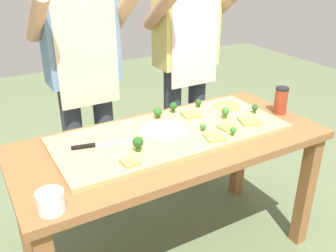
% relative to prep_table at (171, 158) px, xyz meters
% --- Properties ---
extents(ground_plane, '(8.00, 8.00, 0.00)m').
position_rel_prep_table_xyz_m(ground_plane, '(0.00, 0.00, -0.63)').
color(ground_plane, '#60704C').
extents(prep_table, '(1.55, 0.70, 0.74)m').
position_rel_prep_table_xyz_m(prep_table, '(0.00, 0.00, 0.00)').
color(prep_table, brown).
rests_on(prep_table, ground).
extents(cutting_board, '(1.17, 0.50, 0.02)m').
position_rel_prep_table_xyz_m(cutting_board, '(0.02, 0.03, 0.12)').
color(cutting_board, tan).
rests_on(cutting_board, prep_table).
extents(chefs_knife, '(0.29, 0.08, 0.02)m').
position_rel_prep_table_xyz_m(chefs_knife, '(-0.37, 0.07, 0.14)').
color(chefs_knife, '#B7BABF').
rests_on(chefs_knife, cutting_board).
extents(pizza_whole_pesto_green, '(0.22, 0.22, 0.02)m').
position_rel_prep_table_xyz_m(pizza_whole_pesto_green, '(0.44, 0.13, 0.14)').
color(pizza_whole_pesto_green, beige).
rests_on(pizza_whole_pesto_green, cutting_board).
extents(pizza_whole_white_garlic, '(0.25, 0.25, 0.02)m').
position_rel_prep_table_xyz_m(pizza_whole_white_garlic, '(-0.02, 0.05, 0.14)').
color(pizza_whole_white_garlic, beige).
rests_on(pizza_whole_white_garlic, cutting_board).
extents(pizza_slice_near_right, '(0.13, 0.13, 0.01)m').
position_rel_prep_table_xyz_m(pizza_slice_near_right, '(0.43, -0.08, 0.14)').
color(pizza_slice_near_right, '#899E4C').
rests_on(pizza_slice_near_right, cutting_board).
extents(pizza_slice_center, '(0.11, 0.11, 0.01)m').
position_rel_prep_table_xyz_m(pizza_slice_center, '(0.16, -0.14, 0.14)').
color(pizza_slice_center, '#899E4C').
rests_on(pizza_slice_center, cutting_board).
extents(pizza_slice_far_left, '(0.08, 0.08, 0.01)m').
position_rel_prep_table_xyz_m(pizza_slice_far_left, '(0.28, -0.08, 0.14)').
color(pizza_slice_far_left, '#899E4C').
rests_on(pizza_slice_far_left, cutting_board).
extents(pizza_slice_near_left, '(0.08, 0.08, 0.01)m').
position_rel_prep_table_xyz_m(pizza_slice_near_left, '(-0.29, -0.15, 0.14)').
color(pizza_slice_near_left, '#899E4C').
rests_on(pizza_slice_near_left, cutting_board).
extents(pizza_slice_far_right, '(0.11, 0.11, 0.01)m').
position_rel_prep_table_xyz_m(pizza_slice_far_right, '(0.21, 0.15, 0.14)').
color(pizza_slice_far_right, '#899E4C').
rests_on(pizza_slice_far_right, cutting_board).
extents(broccoli_floret_back_mid, '(0.04, 0.04, 0.05)m').
position_rel_prep_table_xyz_m(broccoli_floret_back_mid, '(0.31, 0.23, 0.16)').
color(broccoli_floret_back_mid, '#2C5915').
rests_on(broccoli_floret_back_mid, cutting_board).
extents(broccoli_floret_center_right, '(0.05, 0.05, 0.06)m').
position_rel_prep_table_xyz_m(broccoli_floret_center_right, '(0.04, 0.21, 0.17)').
color(broccoli_floret_center_right, '#366618').
rests_on(broccoli_floret_center_right, cutting_board).
extents(broccoli_floret_back_right, '(0.04, 0.04, 0.06)m').
position_rel_prep_table_xyz_m(broccoli_floret_back_right, '(0.35, 0.02, 0.17)').
color(broccoli_floret_back_right, '#3F7220').
rests_on(broccoli_floret_back_right, cutting_board).
extents(broccoli_floret_back_left, '(0.04, 0.04, 0.06)m').
position_rel_prep_table_xyz_m(broccoli_floret_back_left, '(0.15, 0.23, 0.17)').
color(broccoli_floret_back_left, '#2C5915').
rests_on(broccoli_floret_back_left, cutting_board).
extents(broccoli_floret_front_right, '(0.04, 0.04, 0.05)m').
position_rel_prep_table_xyz_m(broccoli_floret_front_right, '(0.54, 0.00, 0.16)').
color(broccoli_floret_front_right, '#2C5915').
rests_on(broccoli_floret_front_right, cutting_board).
extents(broccoli_floret_center_left, '(0.03, 0.03, 0.05)m').
position_rel_prep_table_xyz_m(broccoli_floret_center_left, '(0.25, -0.16, 0.16)').
color(broccoli_floret_center_left, '#3F7220').
rests_on(broccoli_floret_center_left, cutting_board).
extents(broccoli_floret_front_mid, '(0.03, 0.03, 0.04)m').
position_rel_prep_table_xyz_m(broccoli_floret_front_mid, '(0.16, -0.04, 0.16)').
color(broccoli_floret_front_mid, '#3F7220').
rests_on(broccoli_floret_front_mid, cutting_board).
extents(broccoli_floret_front_left, '(0.05, 0.05, 0.07)m').
position_rel_prep_table_xyz_m(broccoli_floret_front_left, '(-0.22, -0.07, 0.18)').
color(broccoli_floret_front_left, '#2C5915').
rests_on(broccoli_floret_front_left, cutting_board).
extents(cheese_crumble_a, '(0.02, 0.02, 0.01)m').
position_rel_prep_table_xyz_m(cheese_crumble_a, '(0.04, -0.19, 0.14)').
color(cheese_crumble_a, white).
rests_on(cheese_crumble_a, cutting_board).
extents(cheese_crumble_b, '(0.02, 0.02, 0.02)m').
position_rel_prep_table_xyz_m(cheese_crumble_b, '(-0.14, 0.22, 0.14)').
color(cheese_crumble_b, silver).
rests_on(cheese_crumble_b, cutting_board).
extents(cheese_crumble_c, '(0.02, 0.02, 0.02)m').
position_rel_prep_table_xyz_m(cheese_crumble_c, '(-0.19, 0.02, 0.14)').
color(cheese_crumble_c, white).
rests_on(cheese_crumble_c, cutting_board).
extents(flour_cup, '(0.10, 0.10, 0.08)m').
position_rel_prep_table_xyz_m(flour_cup, '(-0.66, -0.27, 0.14)').
color(flour_cup, white).
rests_on(flour_cup, prep_table).
extents(sauce_jar, '(0.07, 0.07, 0.16)m').
position_rel_prep_table_xyz_m(sauce_jar, '(0.70, -0.03, 0.19)').
color(sauce_jar, '#99381E').
rests_on(sauce_jar, prep_table).
extents(cook_left, '(0.54, 0.39, 1.67)m').
position_rel_prep_table_xyz_m(cook_left, '(-0.23, 0.61, 0.36)').
color(cook_left, '#333847').
rests_on(cook_left, ground).
extents(cook_right, '(0.54, 0.39, 1.67)m').
position_rel_prep_table_xyz_m(cook_right, '(0.47, 0.61, 0.36)').
color(cook_right, '#333847').
rests_on(cook_right, ground).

